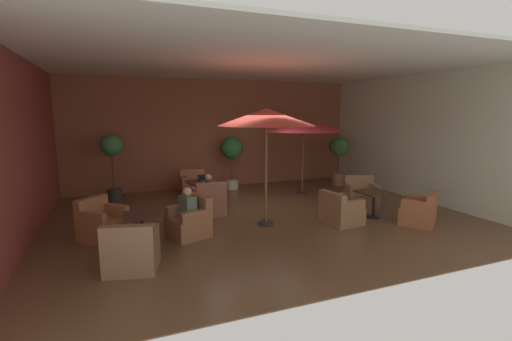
{
  "coord_description": "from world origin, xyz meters",
  "views": [
    {
      "loc": [
        -3.3,
        -7.94,
        2.55
      ],
      "look_at": [
        0.0,
        0.4,
        1.09
      ],
      "focal_mm": 25.05,
      "sensor_mm": 36.0,
      "label": 1
    }
  ],
  "objects": [
    {
      "name": "patio_umbrella_tall_red",
      "position": [
        -0.19,
        -0.68,
        2.44
      ],
      "size": [
        2.16,
        2.16,
        2.65
      ],
      "color": "#2D2D2D",
      "rests_on": "ground_plane"
    },
    {
      "name": "potted_tree_mid_left",
      "position": [
        0.29,
        3.34,
        1.25
      ],
      "size": [
        0.74,
        0.74,
        1.76
      ],
      "color": "beige",
      "rests_on": "ground_plane"
    },
    {
      "name": "armchair_front_right_east",
      "position": [
        -3.16,
        -2.07,
        0.31
      ],
      "size": [
        0.96,
        0.94,
        0.84
      ],
      "color": "#8E6749",
      "rests_on": "ground_plane"
    },
    {
      "name": "armchair_mid_center_south",
      "position": [
        1.46,
        -1.22,
        0.29
      ],
      "size": [
        0.82,
        0.88,
        0.76
      ],
      "color": "#906443",
      "rests_on": "ground_plane"
    },
    {
      "name": "patron_blue_shirt",
      "position": [
        -1.19,
        0.62,
        0.69
      ],
      "size": [
        0.36,
        0.22,
        0.61
      ],
      "color": "#413B36",
      "rests_on": "ground_plane"
    },
    {
      "name": "armchair_front_left_north",
      "position": [
        -1.11,
        2.9,
        0.3
      ],
      "size": [
        0.81,
        0.8,
        0.79
      ],
      "color": "#A06341",
      "rests_on": "ground_plane"
    },
    {
      "name": "ceiling_slab",
      "position": [
        0.0,
        0.0,
        3.68
      ],
      "size": [
        10.04,
        8.08,
        0.06
      ],
      "primitive_type": "cube",
      "color": "silver",
      "rests_on": "wall_back_brick"
    },
    {
      "name": "open_laptop",
      "position": [
        -1.06,
        1.7,
        0.7
      ],
      "size": [
        0.36,
        0.29,
        0.2
      ],
      "color": "#9EA0A5",
      "rests_on": "cafe_table_front_left"
    },
    {
      "name": "wall_right_plain",
      "position": [
        4.98,
        0.0,
        1.83
      ],
      "size": [
        0.08,
        8.08,
        3.65
      ],
      "primitive_type": "cube",
      "color": "silver",
      "rests_on": "ground_plane"
    },
    {
      "name": "cafe_table_front_left",
      "position": [
        -1.16,
        1.74,
        0.48
      ],
      "size": [
        0.7,
        0.7,
        0.65
      ],
      "color": "black",
      "rests_on": "ground_plane"
    },
    {
      "name": "armchair_front_right_south",
      "position": [
        -1.95,
        -0.78,
        0.31
      ],
      "size": [
        0.92,
        0.95,
        0.84
      ],
      "color": "#975F3D",
      "rests_on": "ground_plane"
    },
    {
      "name": "iced_drink_cup",
      "position": [
        -1.1,
        1.82,
        0.71
      ],
      "size": [
        0.08,
        0.08,
        0.11
      ],
      "primitive_type": "cylinder",
      "color": "silver",
      "rests_on": "cafe_table_front_left"
    },
    {
      "name": "wall_left_accent",
      "position": [
        -4.98,
        0.0,
        1.83
      ],
      "size": [
        0.08,
        8.08,
        3.65
      ],
      "primitive_type": "cube",
      "color": "brown",
      "rests_on": "ground_plane"
    },
    {
      "name": "cafe_table_front_right",
      "position": [
        -2.91,
        -1.08,
        0.51
      ],
      "size": [
        0.66,
        0.66,
        0.65
      ],
      "color": "black",
      "rests_on": "ground_plane"
    },
    {
      "name": "armchair_mid_center_east",
      "position": [
        2.87,
        -0.14,
        0.31
      ],
      "size": [
        1.01,
        1.0,
        0.83
      ],
      "color": "#93694B",
      "rests_on": "ground_plane"
    },
    {
      "name": "ground_plane",
      "position": [
        0.0,
        0.0,
        -0.01
      ],
      "size": [
        10.04,
        8.08,
        0.02
      ],
      "primitive_type": "cube",
      "color": "brown"
    },
    {
      "name": "potted_tree_left_corner",
      "position": [
        -3.4,
        3.04,
        1.36
      ],
      "size": [
        0.64,
        0.64,
        1.95
      ],
      "color": "#34342D",
      "rests_on": "ground_plane"
    },
    {
      "name": "armchair_front_right_north",
      "position": [
        -3.64,
        -0.37,
        0.32
      ],
      "size": [
        1.06,
        1.06,
        0.87
      ],
      "color": "#975D3B",
      "rests_on": "ground_plane"
    },
    {
      "name": "armchair_front_left_east",
      "position": [
        -1.2,
        0.58,
        0.32
      ],
      "size": [
        0.76,
        0.77,
        0.87
      ],
      "color": "#A06348",
      "rests_on": "ground_plane"
    },
    {
      "name": "armchair_mid_center_north",
      "position": [
        3.1,
        -1.96,
        0.3
      ],
      "size": [
        1.0,
        1.0,
        0.78
      ],
      "color": "#A25C38",
      "rests_on": "ground_plane"
    },
    {
      "name": "cafe_table_mid_center",
      "position": [
        2.5,
        -1.12,
        0.53
      ],
      "size": [
        0.77,
        0.77,
        0.65
      ],
      "color": "black",
      "rests_on": "ground_plane"
    },
    {
      "name": "wall_back_brick",
      "position": [
        0.0,
        4.0,
        1.83
      ],
      "size": [
        10.04,
        0.08,
        3.65
      ],
      "primitive_type": "cube",
      "color": "brown",
      "rests_on": "ground_plane"
    },
    {
      "name": "patio_umbrella_center_beige",
      "position": [
        2.18,
        1.9,
        2.16
      ],
      "size": [
        2.54,
        2.54,
        2.36
      ],
      "color": "#2D2D2D",
      "rests_on": "ground_plane"
    },
    {
      "name": "patron_by_window",
      "position": [
        -1.99,
        -0.79,
        0.68
      ],
      "size": [
        0.33,
        0.44,
        0.64
      ],
      "color": "#556C55",
      "rests_on": "ground_plane"
    },
    {
      "name": "potted_tree_mid_right",
      "position": [
        3.95,
        2.54,
        1.16
      ],
      "size": [
        0.69,
        0.69,
        1.73
      ],
      "color": "#A8684C",
      "rests_on": "ground_plane"
    }
  ]
}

